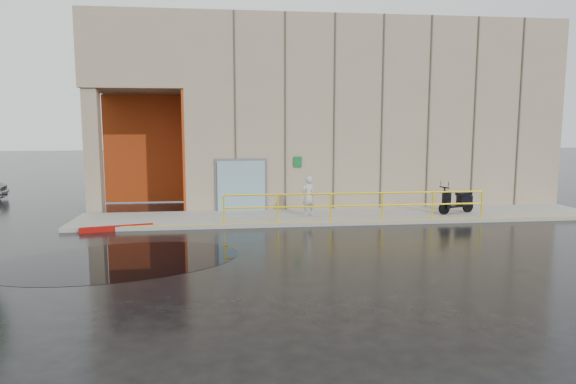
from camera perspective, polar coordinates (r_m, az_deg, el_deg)
ground at (r=15.08m, az=-5.22°, el=-6.33°), size 120.00×120.00×0.00m
sidewalk at (r=19.96m, az=5.93°, el=-2.70°), size 20.00×3.00×0.15m
building at (r=26.22m, az=5.24°, el=8.81°), size 20.00×10.17×8.00m
guardrail at (r=18.62m, az=7.63°, el=-1.58°), size 9.56×0.06×1.03m
person at (r=19.47m, az=2.25°, el=-0.45°), size 0.65×0.57×1.51m
scooter at (r=21.03m, az=18.29°, el=-0.26°), size 1.72×1.01×1.30m
red_curb at (r=18.46m, az=-18.48°, el=-3.84°), size 2.38×0.71×0.18m
puddle at (r=14.48m, az=-18.55°, el=-7.28°), size 7.36×5.49×0.01m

